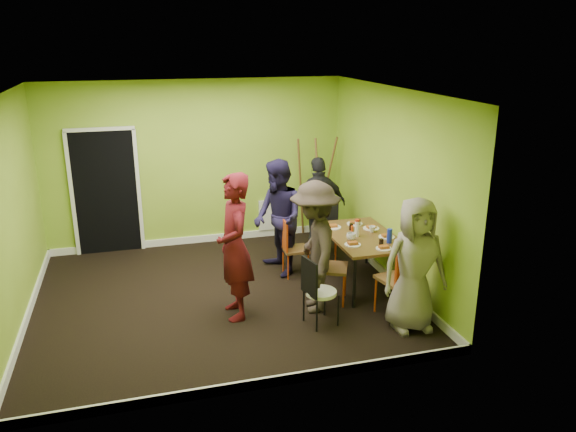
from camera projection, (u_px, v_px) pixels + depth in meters
name	position (u px, v px, depth m)	size (l,w,h in m)	color
ground	(221.00, 296.00, 7.81)	(5.00, 5.00, 0.00)	black
room_walls	(216.00, 229.00, 7.54)	(5.04, 4.54, 2.82)	#83A82B
dining_table	(362.00, 239.00, 8.01)	(0.90, 1.50, 0.75)	black
chair_left_far	(291.00, 244.00, 8.36)	(0.38, 0.37, 0.88)	#D24513
chair_left_near	(325.00, 260.00, 7.53)	(0.57, 0.57, 1.04)	#D24513
chair_back_end	(326.00, 215.00, 9.08)	(0.52, 0.57, 0.97)	#D24513
chair_front_end	(402.00, 274.00, 7.04)	(0.53, 0.53, 1.08)	#D24513
chair_bentwood	(317.00, 288.00, 6.91)	(0.42, 0.41, 0.89)	black
easel	(315.00, 189.00, 9.82)	(0.73, 0.69, 1.83)	brown
plate_near_left	(333.00, 227.00, 8.30)	(0.25, 0.25, 0.01)	white
plate_near_right	(353.00, 245.00, 7.61)	(0.22, 0.22, 0.01)	white
plate_far_back	(355.00, 224.00, 8.46)	(0.24, 0.24, 0.01)	white
plate_far_front	(384.00, 248.00, 7.48)	(0.21, 0.21, 0.01)	white
plate_wall_back	(371.00, 228.00, 8.26)	(0.24, 0.24, 0.01)	white
plate_wall_front	(387.00, 237.00, 7.90)	(0.23, 0.23, 0.01)	white
thermos	(357.00, 229.00, 7.91)	(0.07, 0.07, 0.22)	white
blue_bottle	(390.00, 236.00, 7.67)	(0.07, 0.07, 0.20)	#172AB0
orange_bottle	(352.00, 229.00, 8.14)	(0.04, 0.04, 0.08)	#D24513
glass_mid	(351.00, 227.00, 8.19)	(0.06, 0.06, 0.10)	black
glass_back	(358.00, 222.00, 8.38)	(0.06, 0.06, 0.10)	black
glass_front	(381.00, 242.00, 7.62)	(0.06, 0.06, 0.08)	black
cup_a	(351.00, 237.00, 7.78)	(0.13, 0.13, 0.10)	white
cup_b	(372.00, 229.00, 8.10)	(0.10, 0.10, 0.09)	white
person_standing	(235.00, 247.00, 7.01)	(0.69, 0.45, 1.89)	#4F0D13
person_left_far	(278.00, 218.00, 8.33)	(0.85, 0.66, 1.75)	#1B1637
person_left_near	(315.00, 247.00, 7.21)	(1.12, 0.65, 1.74)	#2F261F
person_back_end	(319.00, 205.00, 9.21)	(0.94, 0.39, 1.61)	black
person_front_end	(415.00, 265.00, 6.73)	(0.82, 0.53, 1.68)	gray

